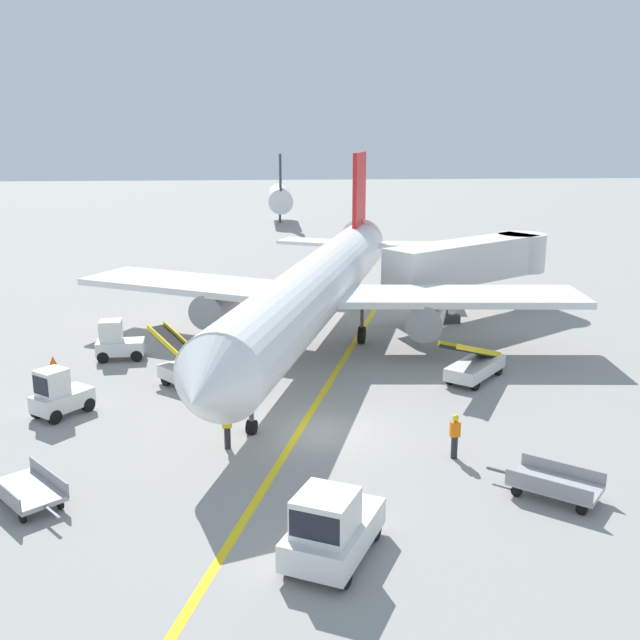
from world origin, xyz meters
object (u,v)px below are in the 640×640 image
baggage_cart_loaded (555,484)px  belt_loader_forward_hold (191,373)px  baggage_tug_near_wing (59,395)px  ground_crew_wing_walker (227,426)px  safety_cone_nose_left (53,360)px  jet_bridge (479,260)px  baggage_cart_empty_trailing (27,490)px  pushback_tug (331,527)px  ground_crew_marshaller (455,435)px  baggage_tug_by_cargo_door (117,342)px  airliner (318,287)px  belt_loader_aft_hold (474,365)px

baggage_cart_loaded → belt_loader_forward_hold: bearing=137.6°
baggage_tug_near_wing → belt_loader_forward_hold: 5.99m
ground_crew_wing_walker → safety_cone_nose_left: ground_crew_wing_walker is taller
baggage_cart_loaded → jet_bridge: bearing=79.5°
baggage_tug_near_wing → belt_loader_forward_hold: belt_loader_forward_hold is taller
jet_bridge → belt_loader_forward_hold: (-17.20, -12.97, -2.77)m
baggage_tug_near_wing → baggage_cart_empty_trailing: 7.69m
belt_loader_forward_hold → ground_crew_wing_walker: belt_loader_forward_hold is taller
baggage_tug_near_wing → pushback_tug: bearing=-48.4°
baggage_cart_loaded → pushback_tug: bearing=-158.5°
belt_loader_forward_hold → jet_bridge: bearing=37.0°
baggage_cart_loaded → safety_cone_nose_left: (-20.05, 15.82, -0.25)m
ground_crew_marshaller → safety_cone_nose_left: (-17.57, 12.61, -0.69)m
jet_bridge → ground_crew_marshaller: bearing=-108.2°
baggage_tug_by_cargo_door → baggage_tug_near_wing: bearing=-97.1°
ground_crew_wing_walker → airliner: bearing=71.1°
jet_bridge → pushback_tug: (-12.13, -27.50, -2.55)m
pushback_tug → ground_crew_wing_walker: size_ratio=2.39×
airliner → baggage_cart_empty_trailing: airliner is taller
pushback_tug → baggage_cart_loaded: size_ratio=1.19×
baggage_tug_by_cargo_door → belt_loader_aft_hold: bearing=-15.3°
baggage_tug_near_wing → ground_crew_marshaller: 16.30m
ground_crew_wing_walker → baggage_tug_near_wing: bearing=151.4°
baggage_cart_loaded → ground_crew_wing_walker: 11.75m
belt_loader_aft_hold → baggage_cart_empty_trailing: size_ratio=1.35×
baggage_tug_near_wing → belt_loader_aft_hold: bearing=9.3°
jet_bridge → baggage_tug_near_wing: bearing=-144.6°
safety_cone_nose_left → airliner: bearing=7.3°
belt_loader_forward_hold → baggage_tug_near_wing: bearing=-150.5°
belt_loader_aft_hold → baggage_cart_loaded: (-0.67, -11.63, -0.31)m
baggage_cart_loaded → baggage_cart_empty_trailing: (-16.97, 0.97, 0.00)m
pushback_tug → baggage_cart_empty_trailing: size_ratio=1.19×
belt_loader_forward_hold → ground_crew_marshaller: size_ratio=2.76×
safety_cone_nose_left → belt_loader_aft_hold: bearing=-11.4°
ground_crew_marshaller → jet_bridge: bearing=71.8°
ground_crew_marshaller → baggage_tug_near_wing: bearing=160.7°
airliner → baggage_cart_loaded: 18.93m
airliner → baggage_tug_near_wing: airliner is taller
belt_loader_forward_hold → pushback_tug: bearing=-70.7°
jet_bridge → pushback_tug: bearing=-113.8°
airliner → belt_loader_aft_hold: bearing=-40.3°
airliner → pushback_tug: airliner is taller
baggage_tug_by_cargo_door → baggage_cart_empty_trailing: bearing=-90.3°
pushback_tug → ground_crew_wing_walker: 8.33m
belt_loader_aft_hold → baggage_cart_loaded: belt_loader_aft_hold is taller
pushback_tug → baggage_tug_near_wing: bearing=131.6°
ground_crew_marshaller → safety_cone_nose_left: ground_crew_marshaller is taller
airliner → ground_crew_marshaller: 15.09m
baggage_cart_empty_trailing → belt_loader_forward_hold: bearing=67.8°
baggage_tug_by_cargo_door → belt_loader_aft_hold: (17.56, -4.79, -0.15)m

